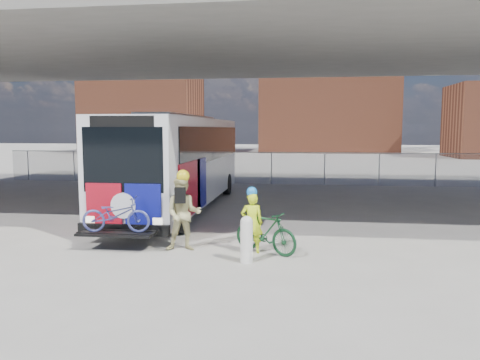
% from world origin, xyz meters
% --- Properties ---
extents(ground, '(160.00, 160.00, 0.00)m').
position_xyz_m(ground, '(0.00, 0.00, 0.00)').
color(ground, '#9E9991').
rests_on(ground, ground).
extents(bus, '(2.67, 12.94, 3.69)m').
position_xyz_m(bus, '(-2.00, 3.27, 2.11)').
color(bus, silver).
rests_on(bus, ground).
extents(overpass, '(40.00, 16.00, 7.95)m').
position_xyz_m(overpass, '(0.00, 4.00, 6.54)').
color(overpass, '#605E59').
rests_on(overpass, ground).
extents(chainlink_fence, '(30.00, 0.06, 30.00)m').
position_xyz_m(chainlink_fence, '(0.00, 12.00, 1.42)').
color(chainlink_fence, gray).
rests_on(chainlink_fence, ground).
extents(brick_buildings, '(54.00, 22.00, 12.00)m').
position_xyz_m(brick_buildings, '(1.23, 48.23, 5.42)').
color(brick_buildings, brown).
rests_on(brick_buildings, ground).
extents(smokestack, '(2.20, 2.20, 25.00)m').
position_xyz_m(smokestack, '(14.00, 55.00, 12.50)').
color(smokestack, brown).
rests_on(smokestack, ground).
extents(bollard, '(0.29, 0.29, 1.13)m').
position_xyz_m(bollard, '(1.49, -3.96, 0.60)').
color(bollard, white).
rests_on(bollard, ground).
extents(cyclist_hivis, '(0.61, 0.45, 1.71)m').
position_xyz_m(cyclist_hivis, '(1.52, -3.05, 0.82)').
color(cyclist_hivis, '#DBF91A').
rests_on(cyclist_hivis, ground).
extents(cyclist_tan, '(1.05, 0.88, 2.12)m').
position_xyz_m(cyclist_tan, '(-0.27, -3.05, 1.00)').
color(cyclist_tan, tan).
rests_on(cyclist_tan, ground).
extents(bike_parked, '(1.87, 1.39, 1.11)m').
position_xyz_m(bike_parked, '(1.86, -3.06, 0.56)').
color(bike_parked, '#133C21').
rests_on(bike_parked, ground).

